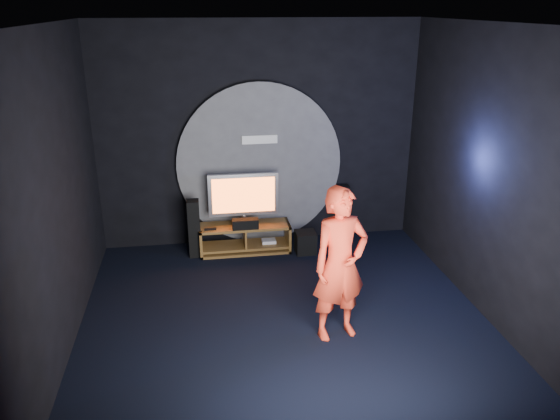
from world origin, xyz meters
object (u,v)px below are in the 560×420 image
object	(u,v)px
tower_speaker_left	(194,228)
player	(340,264)
tv	(243,197)
subwoofer	(306,242)
tower_speaker_right	(342,212)
media_console	(245,240)

from	to	relation	value
tower_speaker_left	player	size ratio (longest dim) A/B	0.50
tv	subwoofer	distance (m)	1.21
tower_speaker_right	player	distance (m)	2.92
media_console	player	world-z (taller)	player
media_console	subwoofer	distance (m)	0.95
media_console	tower_speaker_right	size ratio (longest dim) A/B	1.55
tower_speaker_left	subwoofer	world-z (taller)	tower_speaker_left
tv	subwoofer	world-z (taller)	tv
tower_speaker_left	subwoofer	xyz separation A→B (m)	(1.72, -0.15, -0.28)
tower_speaker_left	tower_speaker_right	world-z (taller)	same
tower_speaker_right	subwoofer	xyz separation A→B (m)	(-0.71, -0.47, -0.28)
player	tower_speaker_right	bearing A→B (deg)	60.90
tower_speaker_right	subwoofer	bearing A→B (deg)	-146.48
tower_speaker_left	player	distance (m)	2.98
tv	tower_speaker_right	xyz separation A→B (m)	(1.65, 0.21, -0.44)
tower_speaker_right	subwoofer	size ratio (longest dim) A/B	2.66
tower_speaker_right	tower_speaker_left	bearing A→B (deg)	-172.36
tv	subwoofer	bearing A→B (deg)	-15.33
media_console	player	size ratio (longest dim) A/B	0.77
tower_speaker_left	tower_speaker_right	bearing A→B (deg)	7.64
tower_speaker_right	subwoofer	distance (m)	0.90
tower_speaker_left	tower_speaker_right	size ratio (longest dim) A/B	1.00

